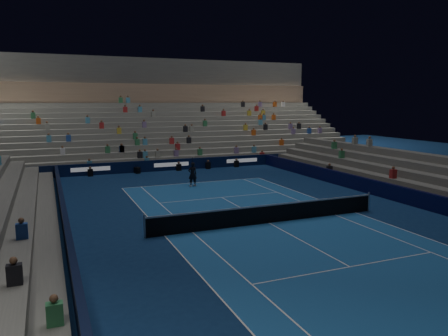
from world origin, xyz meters
TOP-DOWN VIEW (x-y plane):
  - ground at (0.00, 0.00)m, footprint 90.00×90.00m
  - court_surface at (0.00, 0.00)m, footprint 10.97×23.77m
  - sponsor_barrier_far at (0.00, 18.50)m, footprint 44.00×0.25m
  - sponsor_barrier_east at (9.70, 0.00)m, footprint 0.25×37.00m
  - sponsor_barrier_west at (-9.70, 0.00)m, footprint 0.25×37.00m
  - grandstand_main at (0.00, 27.90)m, footprint 44.00×15.20m
  - tennis_net at (0.00, 0.00)m, footprint 12.90×0.10m
  - tennis_player at (-0.54, 10.70)m, footprint 0.66×0.44m
  - broadcast_camera at (-3.17, 17.98)m, footprint 0.54×0.91m

SIDE VIEW (x-z plane):
  - ground at x=0.00m, z-range 0.00..0.00m
  - court_surface at x=0.00m, z-range 0.00..0.01m
  - broadcast_camera at x=-3.17m, z-range 0.01..0.54m
  - sponsor_barrier_far at x=0.00m, z-range 0.00..1.00m
  - sponsor_barrier_east at x=9.70m, z-range 0.00..1.00m
  - sponsor_barrier_west at x=-9.70m, z-range 0.00..1.00m
  - tennis_net at x=0.00m, z-range -0.05..1.05m
  - tennis_player at x=-0.54m, z-range 0.00..1.80m
  - grandstand_main at x=0.00m, z-range -2.22..8.98m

